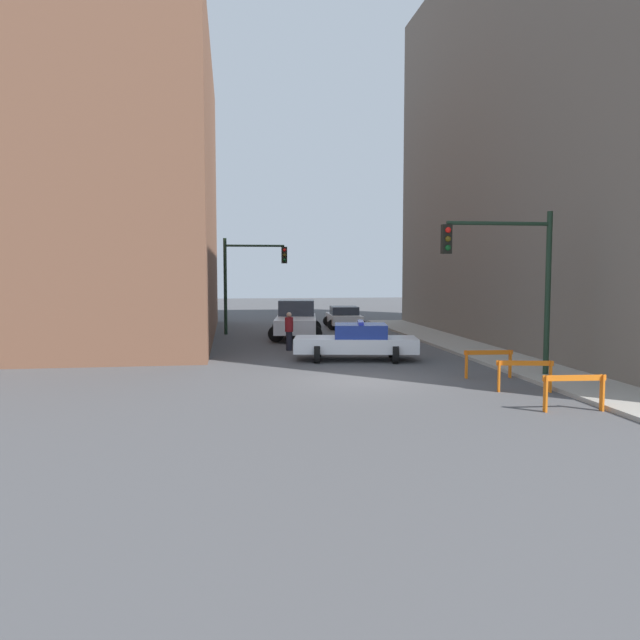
{
  "coord_description": "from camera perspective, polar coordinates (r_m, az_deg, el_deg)",
  "views": [
    {
      "loc": [
        -4.16,
        -18.97,
        3.43
      ],
      "look_at": [
        -0.56,
        5.89,
        1.46
      ],
      "focal_mm": 35.0,
      "sensor_mm": 36.0,
      "label": 1
    }
  ],
  "objects": [
    {
      "name": "ground_plane",
      "position": [
        19.72,
        4.09,
        -5.54
      ],
      "size": [
        120.0,
        120.0,
        0.0
      ],
      "primitive_type": "plane",
      "color": "#4C4C4F"
    },
    {
      "name": "sidewalk_right",
      "position": [
        21.88,
        20.22,
        -4.65
      ],
      "size": [
        2.4,
        44.0,
        0.12
      ],
      "color": "#9E998E",
      "rests_on": "ground_plane"
    },
    {
      "name": "building_corner_left",
      "position": [
        34.12,
        -21.87,
        10.86
      ],
      "size": [
        14.0,
        20.0,
        14.8
      ],
      "color": "brown",
      "rests_on": "ground_plane"
    },
    {
      "name": "building_right",
      "position": [
        32.78,
        25.27,
        15.07
      ],
      "size": [
        12.0,
        28.0,
        19.37
      ],
      "color": "#6B6056",
      "rests_on": "ground_plane"
    },
    {
      "name": "traffic_light_near",
      "position": [
        20.66,
        17.3,
        4.56
      ],
      "size": [
        3.64,
        0.35,
        5.2
      ],
      "color": "black",
      "rests_on": "sidewalk_right"
    },
    {
      "name": "traffic_light_far",
      "position": [
        34.06,
        -6.81,
        4.4
      ],
      "size": [
        3.44,
        0.35,
        5.2
      ],
      "color": "black",
      "rests_on": "ground_plane"
    },
    {
      "name": "police_car",
      "position": [
        24.08,
        3.38,
        -1.97
      ],
      "size": [
        4.94,
        2.85,
        1.52
      ],
      "rotation": [
        0.0,
        0.0,
        1.4
      ],
      "color": "white",
      "rests_on": "ground_plane"
    },
    {
      "name": "white_truck",
      "position": [
        32.15,
        -2.2,
        -0.02
      ],
      "size": [
        3.09,
        5.61,
        1.9
      ],
      "rotation": [
        0.0,
        0.0,
        -0.13
      ],
      "color": "silver",
      "rests_on": "ground_plane"
    },
    {
      "name": "parked_car_near",
      "position": [
        37.65,
        2.2,
        0.29
      ],
      "size": [
        2.43,
        4.39,
        1.31
      ],
      "rotation": [
        0.0,
        0.0,
        -0.06
      ],
      "color": "silver",
      "rests_on": "ground_plane"
    },
    {
      "name": "pedestrian_crossing",
      "position": [
        26.98,
        -2.84,
        -0.98
      ],
      "size": [
        0.36,
        0.36,
        1.66
      ],
      "rotation": [
        0.0,
        0.0,
        0.01
      ],
      "color": "black",
      "rests_on": "ground_plane"
    },
    {
      "name": "barrier_front",
      "position": [
        16.52,
        22.21,
        -5.66
      ],
      "size": [
        1.6,
        0.25,
        0.9
      ],
      "rotation": [
        0.0,
        0.0,
        -0.06
      ],
      "color": "orange",
      "rests_on": "ground_plane"
    },
    {
      "name": "barrier_mid",
      "position": [
        18.65,
        18.21,
        -4.41
      ],
      "size": [
        1.58,
        0.45,
        0.9
      ],
      "rotation": [
        0.0,
        0.0,
        -0.2
      ],
      "color": "orange",
      "rests_on": "ground_plane"
    },
    {
      "name": "barrier_back",
      "position": [
        20.73,
        15.14,
        -3.47
      ],
      "size": [
        1.6,
        0.25,
        0.9
      ],
      "rotation": [
        0.0,
        0.0,
        -0.06
      ],
      "color": "orange",
      "rests_on": "ground_plane"
    }
  ]
}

